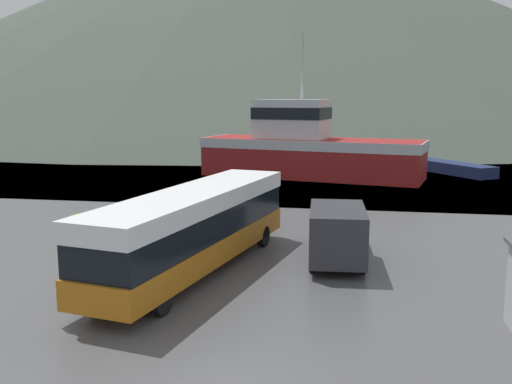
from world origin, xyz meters
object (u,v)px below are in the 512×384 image
(delivery_van, at_px, (337,232))
(fishing_boat, at_px, (308,148))
(storage_bin, at_px, (83,229))
(small_boat, at_px, (453,168))
(tour_bus, at_px, (195,226))

(delivery_van, bearing_deg, fishing_boat, 94.14)
(storage_bin, bearing_deg, small_boat, 52.99)
(tour_bus, distance_m, storage_bin, 7.05)
(delivery_van, relative_size, storage_bin, 4.69)
(fishing_boat, bearing_deg, small_boat, 121.32)
(fishing_boat, distance_m, storage_bin, 24.42)
(storage_bin, distance_m, small_boat, 33.72)
(tour_bus, distance_m, delivery_van, 5.66)
(delivery_van, distance_m, storage_bin, 11.44)
(fishing_boat, xyz_separation_m, small_boat, (12.03, 4.02, -1.89))
(tour_bus, bearing_deg, fishing_boat, 97.18)
(fishing_boat, bearing_deg, delivery_van, 20.24)
(fishing_boat, distance_m, small_boat, 12.82)
(delivery_van, distance_m, fishing_boat, 24.17)
(tour_bus, bearing_deg, delivery_van, 34.39)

